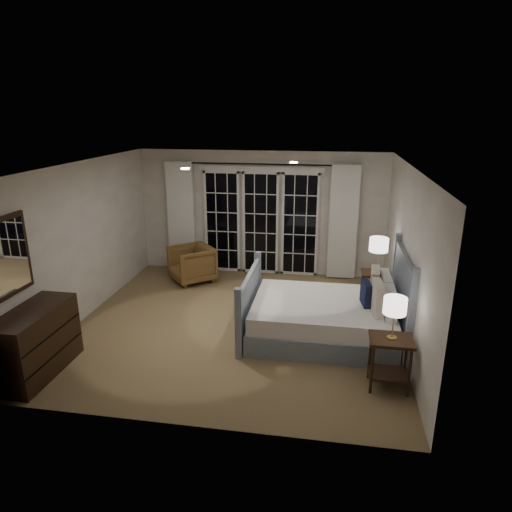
% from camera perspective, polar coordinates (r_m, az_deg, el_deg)
% --- Properties ---
extents(floor, '(5.00, 5.00, 0.00)m').
position_cam_1_polar(floor, '(7.36, -2.45, -8.46)').
color(floor, olive).
rests_on(floor, ground).
extents(ceiling, '(5.00, 5.00, 0.00)m').
position_cam_1_polar(ceiling, '(6.65, -2.74, 11.25)').
color(ceiling, white).
rests_on(ceiling, wall_back).
extents(wall_left, '(0.02, 5.00, 2.50)m').
position_cam_1_polar(wall_left, '(7.80, -20.88, 1.71)').
color(wall_left, white).
rests_on(wall_left, floor).
extents(wall_right, '(0.02, 5.00, 2.50)m').
position_cam_1_polar(wall_right, '(6.85, 18.33, -0.16)').
color(wall_right, white).
rests_on(wall_right, floor).
extents(wall_back, '(5.00, 0.02, 2.50)m').
position_cam_1_polar(wall_back, '(9.28, 0.61, 5.34)').
color(wall_back, white).
rests_on(wall_back, floor).
extents(wall_front, '(5.00, 0.02, 2.50)m').
position_cam_1_polar(wall_front, '(4.65, -9.03, -8.03)').
color(wall_front, white).
rests_on(wall_front, floor).
extents(french_doors, '(2.50, 0.04, 2.20)m').
position_cam_1_polar(french_doors, '(9.28, 0.57, 4.32)').
color(french_doors, black).
rests_on(french_doors, wall_back).
extents(curtain_rod, '(3.50, 0.03, 0.03)m').
position_cam_1_polar(curtain_rod, '(9.02, 0.53, 11.41)').
color(curtain_rod, black).
rests_on(curtain_rod, wall_back).
extents(curtain_left, '(0.55, 0.10, 2.25)m').
position_cam_1_polar(curtain_left, '(9.58, -9.34, 4.88)').
color(curtain_left, white).
rests_on(curtain_left, curtain_rod).
extents(curtain_right, '(0.55, 0.10, 2.25)m').
position_cam_1_polar(curtain_right, '(9.09, 10.85, 4.09)').
color(curtain_right, white).
rests_on(curtain_right, curtain_rod).
extents(downlight_a, '(0.12, 0.12, 0.01)m').
position_cam_1_polar(downlight_a, '(7.12, 4.73, 11.57)').
color(downlight_a, white).
rests_on(downlight_a, ceiling).
extents(downlight_b, '(0.12, 0.12, 0.01)m').
position_cam_1_polar(downlight_b, '(6.42, -8.84, 10.74)').
color(downlight_b, white).
rests_on(downlight_b, ceiling).
extents(bed, '(2.27, 1.63, 1.33)m').
position_cam_1_polar(bed, '(6.92, 8.83, -7.42)').
color(bed, gray).
rests_on(bed, floor).
extents(nightstand_left, '(0.51, 0.41, 0.66)m').
position_cam_1_polar(nightstand_left, '(5.85, 16.41, -11.81)').
color(nightstand_left, '#331D11').
rests_on(nightstand_left, floor).
extents(nightstand_right, '(0.49, 0.39, 0.64)m').
position_cam_1_polar(nightstand_right, '(8.04, 14.70, -3.45)').
color(nightstand_right, '#331D11').
rests_on(nightstand_right, floor).
extents(lamp_left, '(0.27, 0.27, 0.52)m').
position_cam_1_polar(lamp_left, '(5.57, 16.98, -6.04)').
color(lamp_left, '#D3AE54').
rests_on(lamp_left, nightstand_left).
extents(lamp_right, '(0.31, 0.31, 0.60)m').
position_cam_1_polar(lamp_right, '(7.82, 15.10, 1.33)').
color(lamp_right, '#D3AE54').
rests_on(lamp_right, nightstand_right).
extents(armchair, '(1.09, 1.09, 0.71)m').
position_cam_1_polar(armchair, '(9.08, -8.02, -0.98)').
color(armchair, brown).
rests_on(armchair, floor).
extents(dresser, '(0.53, 1.24, 0.88)m').
position_cam_1_polar(dresser, '(6.54, -25.82, -9.66)').
color(dresser, '#331D11').
rests_on(dresser, floor).
extents(mirror, '(0.05, 0.85, 1.00)m').
position_cam_1_polar(mirror, '(6.28, -28.95, -0.26)').
color(mirror, '#331D11').
rests_on(mirror, wall_left).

